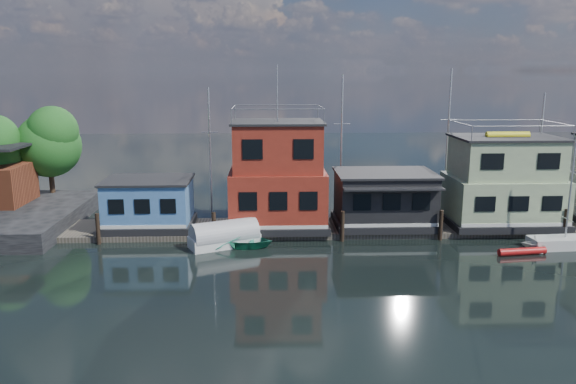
{
  "coord_description": "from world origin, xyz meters",
  "views": [
    {
      "loc": [
        -9.3,
        -28.63,
        11.8
      ],
      "look_at": [
        -7.73,
        12.0,
        3.0
      ],
      "focal_mm": 35.0,
      "sensor_mm": 36.0,
      "label": 1
    }
  ],
  "objects_px": {
    "tarp_runabout": "(224,236)",
    "dinghy_teal": "(242,240)",
    "houseboat_blue": "(149,204)",
    "houseboat_green": "(504,183)",
    "day_sailer": "(565,242)",
    "houseboat_dark": "(384,199)",
    "dinghy_white": "(536,243)",
    "red_kayak": "(522,251)",
    "houseboat_red": "(278,177)"
  },
  "relations": [
    {
      "from": "houseboat_red",
      "to": "day_sailer",
      "type": "relative_size",
      "value": 1.56
    },
    {
      "from": "houseboat_red",
      "to": "tarp_runabout",
      "type": "xyz_separation_m",
      "value": [
        -3.73,
        -3.58,
        -3.39
      ]
    },
    {
      "from": "houseboat_red",
      "to": "houseboat_green",
      "type": "height_order",
      "value": "houseboat_red"
    },
    {
      "from": "houseboat_blue",
      "to": "houseboat_dark",
      "type": "relative_size",
      "value": 0.86
    },
    {
      "from": "day_sailer",
      "to": "houseboat_red",
      "type": "bearing_deg",
      "value": 162.08
    },
    {
      "from": "dinghy_teal",
      "to": "dinghy_white",
      "type": "bearing_deg",
      "value": -79.27
    },
    {
      "from": "houseboat_blue",
      "to": "red_kayak",
      "type": "xyz_separation_m",
      "value": [
        25.38,
        -6.23,
        -1.97
      ]
    },
    {
      "from": "red_kayak",
      "to": "dinghy_teal",
      "type": "relative_size",
      "value": 0.76
    },
    {
      "from": "day_sailer",
      "to": "dinghy_white",
      "type": "distance_m",
      "value": 2.31
    },
    {
      "from": "houseboat_red",
      "to": "houseboat_dark",
      "type": "bearing_deg",
      "value": -0.14
    },
    {
      "from": "day_sailer",
      "to": "red_kayak",
      "type": "bearing_deg",
      "value": -162.89
    },
    {
      "from": "day_sailer",
      "to": "houseboat_dark",
      "type": "bearing_deg",
      "value": 153.19
    },
    {
      "from": "houseboat_red",
      "to": "day_sailer",
      "type": "xyz_separation_m",
      "value": [
        19.44,
        -4.86,
        -3.66
      ]
    },
    {
      "from": "houseboat_dark",
      "to": "red_kayak",
      "type": "distance_m",
      "value": 10.27
    },
    {
      "from": "houseboat_blue",
      "to": "houseboat_dark",
      "type": "distance_m",
      "value": 17.5
    },
    {
      "from": "houseboat_dark",
      "to": "red_kayak",
      "type": "relative_size",
      "value": 2.27
    },
    {
      "from": "houseboat_red",
      "to": "dinghy_white",
      "type": "bearing_deg",
      "value": -17.45
    },
    {
      "from": "day_sailer",
      "to": "dinghy_teal",
      "type": "distance_m",
      "value": 21.99
    },
    {
      "from": "dinghy_teal",
      "to": "red_kayak",
      "type": "bearing_deg",
      "value": -82.13
    },
    {
      "from": "houseboat_blue",
      "to": "red_kayak",
      "type": "relative_size",
      "value": 1.96
    },
    {
      "from": "houseboat_dark",
      "to": "dinghy_white",
      "type": "xyz_separation_m",
      "value": [
        9.2,
        -5.39,
        -1.89
      ]
    },
    {
      "from": "houseboat_blue",
      "to": "dinghy_white",
      "type": "relative_size",
      "value": 3.18
    },
    {
      "from": "dinghy_teal",
      "to": "houseboat_green",
      "type": "bearing_deg",
      "value": -63.59
    },
    {
      "from": "dinghy_teal",
      "to": "dinghy_white",
      "type": "relative_size",
      "value": 2.12
    },
    {
      "from": "houseboat_dark",
      "to": "dinghy_white",
      "type": "height_order",
      "value": "houseboat_dark"
    },
    {
      "from": "houseboat_blue",
      "to": "dinghy_teal",
      "type": "xyz_separation_m",
      "value": [
        6.98,
        -3.74,
        -1.76
      ]
    },
    {
      "from": "houseboat_blue",
      "to": "houseboat_red",
      "type": "bearing_deg",
      "value": 0.0
    },
    {
      "from": "red_kayak",
      "to": "dinghy_white",
      "type": "relative_size",
      "value": 1.62
    },
    {
      "from": "houseboat_red",
      "to": "dinghy_teal",
      "type": "xyz_separation_m",
      "value": [
        -2.52,
        -3.74,
        -3.66
      ]
    },
    {
      "from": "houseboat_green",
      "to": "day_sailer",
      "type": "distance_m",
      "value": 6.26
    },
    {
      "from": "houseboat_green",
      "to": "dinghy_teal",
      "type": "xyz_separation_m",
      "value": [
        -19.52,
        -3.74,
        -3.11
      ]
    },
    {
      "from": "houseboat_red",
      "to": "dinghy_teal",
      "type": "height_order",
      "value": "houseboat_red"
    },
    {
      "from": "houseboat_blue",
      "to": "tarp_runabout",
      "type": "height_order",
      "value": "houseboat_blue"
    },
    {
      "from": "houseboat_green",
      "to": "tarp_runabout",
      "type": "relative_size",
      "value": 1.66
    },
    {
      "from": "tarp_runabout",
      "to": "dinghy_teal",
      "type": "distance_m",
      "value": 1.25
    },
    {
      "from": "houseboat_blue",
      "to": "day_sailer",
      "type": "xyz_separation_m",
      "value": [
        28.94,
        -4.86,
        -1.77
      ]
    },
    {
      "from": "red_kayak",
      "to": "dinghy_white",
      "type": "xyz_separation_m",
      "value": [
        1.32,
        0.82,
        0.29
      ]
    },
    {
      "from": "tarp_runabout",
      "to": "dinghy_white",
      "type": "distance_m",
      "value": 21.01
    },
    {
      "from": "houseboat_blue",
      "to": "houseboat_dark",
      "type": "xyz_separation_m",
      "value": [
        17.5,
        -0.02,
        0.21
      ]
    },
    {
      "from": "houseboat_blue",
      "to": "tarp_runabout",
      "type": "xyz_separation_m",
      "value": [
        5.77,
        -3.58,
        -1.49
      ]
    },
    {
      "from": "houseboat_blue",
      "to": "houseboat_red",
      "type": "relative_size",
      "value": 0.54
    },
    {
      "from": "houseboat_green",
      "to": "dinghy_teal",
      "type": "height_order",
      "value": "houseboat_green"
    },
    {
      "from": "houseboat_blue",
      "to": "houseboat_red",
      "type": "xyz_separation_m",
      "value": [
        9.5,
        0.0,
        1.9
      ]
    },
    {
      "from": "red_kayak",
      "to": "tarp_runabout",
      "type": "xyz_separation_m",
      "value": [
        -19.61,
        2.65,
        0.48
      ]
    },
    {
      "from": "houseboat_red",
      "to": "red_kayak",
      "type": "bearing_deg",
      "value": -21.4
    },
    {
      "from": "houseboat_dark",
      "to": "houseboat_green",
      "type": "distance_m",
      "value": 9.07
    },
    {
      "from": "tarp_runabout",
      "to": "dinghy_white",
      "type": "xyz_separation_m",
      "value": [
        20.93,
        -1.83,
        -0.19
      ]
    },
    {
      "from": "dinghy_teal",
      "to": "houseboat_blue",
      "type": "bearing_deg",
      "value": 77.42
    },
    {
      "from": "houseboat_red",
      "to": "day_sailer",
      "type": "height_order",
      "value": "houseboat_red"
    },
    {
      "from": "houseboat_red",
      "to": "dinghy_white",
      "type": "relative_size",
      "value": 5.9
    }
  ]
}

